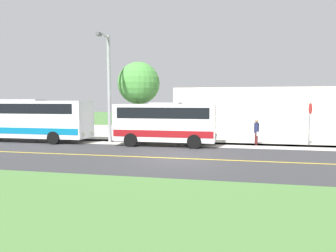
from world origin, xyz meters
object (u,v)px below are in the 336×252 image
(pedestrian_with_bags, at_px, (257,131))
(stop_sign, at_px, (310,117))
(shuttle_bus_front, at_px, (166,122))
(street_light_pole, at_px, (108,84))
(commercial_building, at_px, (252,108))
(tree_curbside, at_px, (139,84))
(transit_bus_rear, at_px, (23,118))

(pedestrian_with_bags, bearing_deg, stop_sign, 95.39)
(stop_sign, bearing_deg, shuttle_bus_front, -80.78)
(shuttle_bus_front, xyz_separation_m, pedestrian_with_bags, (-1.23, 6.13, -0.66))
(street_light_pole, bearing_deg, commercial_building, 145.51)
(shuttle_bus_front, bearing_deg, street_light_pole, -94.44)
(tree_curbside, relative_size, commercial_building, 0.35)
(transit_bus_rear, xyz_separation_m, commercial_building, (-16.94, 18.03, 0.50))
(commercial_building, bearing_deg, street_light_pole, -34.49)
(pedestrian_with_bags, bearing_deg, shuttle_bus_front, -78.65)
(commercial_building, bearing_deg, transit_bus_rear, -46.79)
(shuttle_bus_front, relative_size, commercial_building, 0.40)
(transit_bus_rear, relative_size, stop_sign, 3.63)
(pedestrian_with_bags, height_order, street_light_pole, street_light_pole)
(street_light_pole, relative_size, tree_curbside, 1.26)
(stop_sign, distance_m, tree_curbside, 12.65)
(transit_bus_rear, distance_m, stop_sign, 20.59)
(stop_sign, bearing_deg, pedestrian_with_bags, -84.61)
(street_light_pole, bearing_deg, transit_bus_rear, -86.49)
(pedestrian_with_bags, relative_size, stop_sign, 0.61)
(transit_bus_rear, height_order, commercial_building, commercial_building)
(transit_bus_rear, xyz_separation_m, stop_sign, (-1.64, 20.52, 0.24))
(transit_bus_rear, bearing_deg, tree_curbside, 109.78)
(stop_sign, height_order, tree_curbside, tree_curbside)
(transit_bus_rear, bearing_deg, commercial_building, 133.21)
(shuttle_bus_front, relative_size, transit_bus_rear, 0.66)
(shuttle_bus_front, xyz_separation_m, street_light_pole, (-0.33, -4.25, 2.63))
(stop_sign, xyz_separation_m, tree_curbside, (-1.30, -12.35, 2.42))
(pedestrian_with_bags, distance_m, street_light_pole, 10.92)
(transit_bus_rear, xyz_separation_m, street_light_pole, (-0.41, 6.68, 2.50))
(transit_bus_rear, distance_m, pedestrian_with_bags, 17.12)
(shuttle_bus_front, relative_size, tree_curbside, 1.13)
(shuttle_bus_front, bearing_deg, commercial_building, 157.13)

